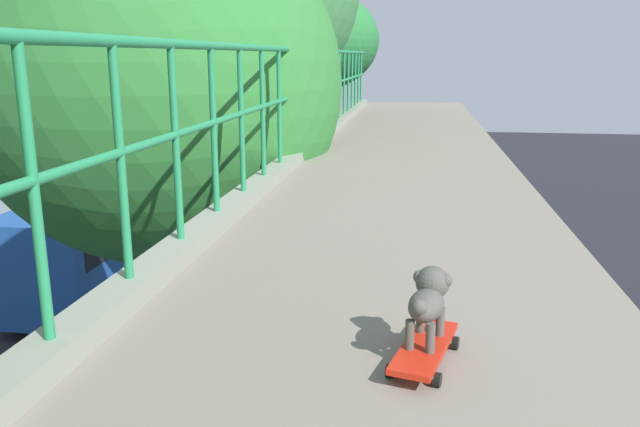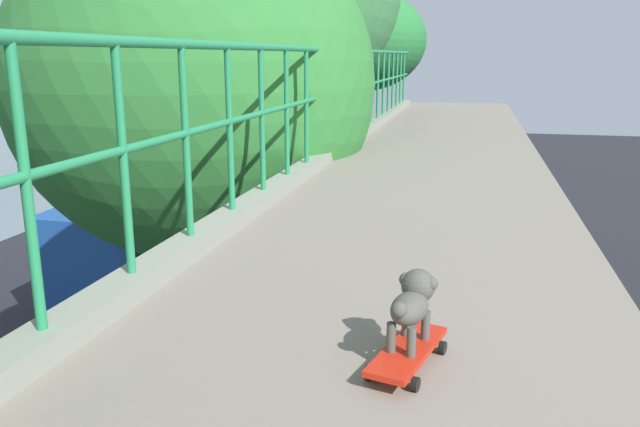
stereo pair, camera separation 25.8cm
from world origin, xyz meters
The scene contains 5 objects.
city_bus centered at (-8.04, 17.80, 1.71)m, with size 2.76×11.30×2.99m.
roadside_tree_mid centered at (-2.23, 6.94, 6.53)m, with size 4.79×4.79×8.88m.
roadside_tree_farthest centered at (-2.77, 23.13, 7.37)m, with size 4.76×4.76×9.33m.
toy_skateboard centered at (1.19, 1.30, 5.81)m, with size 0.29×0.54×0.08m.
small_dog centered at (1.20, 1.35, 6.00)m, with size 0.19×0.33×0.28m.
Camera 2 is at (1.39, -0.99, 6.93)m, focal length 35.64 mm.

